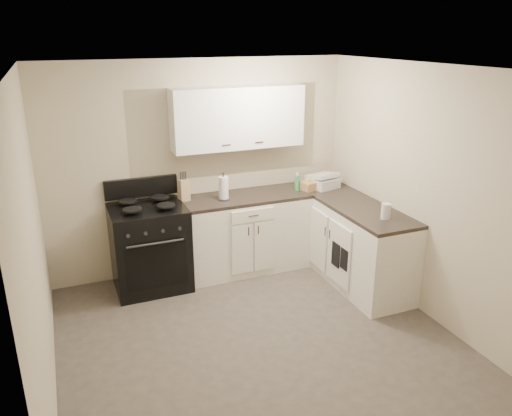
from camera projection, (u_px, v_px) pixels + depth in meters
name	position (u px, v px, depth m)	size (l,w,h in m)	color
floor	(258.00, 340.00, 4.74)	(3.60, 3.60, 0.00)	#473F38
ceiling	(259.00, 68.00, 3.90)	(3.60, 3.60, 0.00)	white
wall_back	(200.00, 168.00, 5.89)	(3.60, 3.60, 0.00)	beige
wall_right	(426.00, 194.00, 4.96)	(3.60, 3.60, 0.00)	beige
wall_left	(34.00, 250.00, 3.68)	(3.60, 3.60, 0.00)	beige
wall_front	(383.00, 324.00, 2.75)	(3.60, 3.60, 0.00)	beige
base_cabinets_back	(244.00, 234.00, 6.05)	(1.55, 0.60, 0.90)	white
base_cabinets_right	(349.00, 241.00, 5.86)	(0.60, 1.90, 0.90)	white
countertop_back	(243.00, 197.00, 5.89)	(1.55, 0.60, 0.04)	black
countertop_right	(351.00, 203.00, 5.71)	(0.60, 1.90, 0.04)	black
upper_cabinets	(238.00, 118.00, 5.71)	(1.55, 0.30, 0.70)	white
stove	(150.00, 249.00, 5.62)	(0.82, 0.70, 0.99)	black
knife_block	(184.00, 190.00, 5.69)	(0.11, 0.10, 0.25)	tan
paper_towel	(224.00, 188.00, 5.73)	(0.11, 0.11, 0.26)	white
soap_bottle	(297.00, 182.00, 6.08)	(0.06, 0.06, 0.19)	#40A85C
wicker_basket	(312.00, 185.00, 6.14)	(0.30, 0.20, 0.10)	tan
countertop_grill	(323.00, 183.00, 6.19)	(0.33, 0.30, 0.12)	silver
glass_jar	(386.00, 211.00, 5.14)	(0.10, 0.10, 0.16)	silver
oven_mitt_near	(344.00, 259.00, 5.38)	(0.02, 0.14, 0.24)	black
oven_mitt_far	(336.00, 255.00, 5.53)	(0.02, 0.16, 0.27)	black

